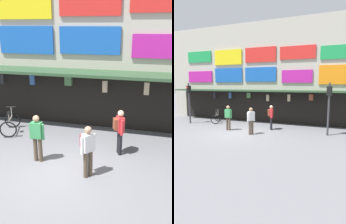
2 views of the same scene
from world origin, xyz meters
TOP-DOWN VIEW (x-y plane):
  - ground_plane at (0.00, 0.00)m, footprint 80.00×80.00m
  - shopfront at (0.00, 4.57)m, footprint 18.00×2.60m
  - traffic_light_near at (-5.03, 1.35)m, footprint 0.32×0.35m
  - traffic_light_far at (5.43, 1.37)m, footprint 0.32×0.35m
  - bicycle_parked at (-3.14, 2.31)m, footprint 1.08×1.34m
  - pedestrian_in_purple at (-0.90, 0.33)m, footprint 0.53×0.23m
  - pedestrian_in_black at (1.72, 1.56)m, footprint 0.45×0.50m
  - pedestrian_in_blue at (0.98, -0.14)m, footprint 0.47×0.48m

SIDE VIEW (x-z plane):
  - ground_plane at x=0.00m, z-range 0.00..0.00m
  - bicycle_parked at x=-3.14m, z-range -0.13..0.92m
  - pedestrian_in_purple at x=-0.90m, z-range 0.11..1.79m
  - pedestrian_in_black at x=1.72m, z-range 0.14..1.82m
  - pedestrian_in_blue at x=0.98m, z-range 0.14..1.82m
  - traffic_light_near at x=-5.03m, z-range 0.54..3.74m
  - traffic_light_far at x=5.43m, z-range 0.54..3.74m
  - shopfront at x=0.00m, z-range -0.04..7.96m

